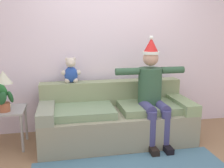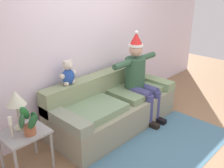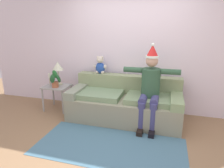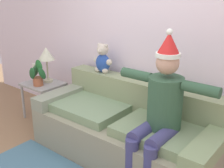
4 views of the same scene
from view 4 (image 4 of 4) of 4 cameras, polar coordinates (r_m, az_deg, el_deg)
The scene contains 8 objects.
back_wall at distance 3.38m, azimuth 8.96°, elevation 10.04°, with size 7.00×0.10×2.70m, color silver.
couch at distance 3.26m, azimuth 3.09°, elevation -9.15°, with size 2.18×0.94×0.83m.
person_seated at distance 2.70m, azimuth 9.75°, elevation -5.06°, with size 1.02×0.77×1.52m.
teddy_bear at distance 3.60m, azimuth -1.92°, elevation 5.04°, with size 0.29×0.17×0.38m.
side_table at distance 4.22m, azimuth -13.83°, elevation -0.93°, with size 0.54×0.47×0.55m.
table_lamp at distance 4.14m, azimuth -13.28°, elevation 5.73°, with size 0.24×0.24×0.51m.
potted_plant at distance 4.07m, azimuth -15.00°, elevation 1.87°, with size 0.28×0.23×0.38m.
candle_tall at distance 4.25m, azimuth -15.57°, elevation 2.78°, with size 0.04×0.04×0.27m.
Camera 4 is at (1.67, -1.34, 1.86)m, focal length 44.72 mm.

